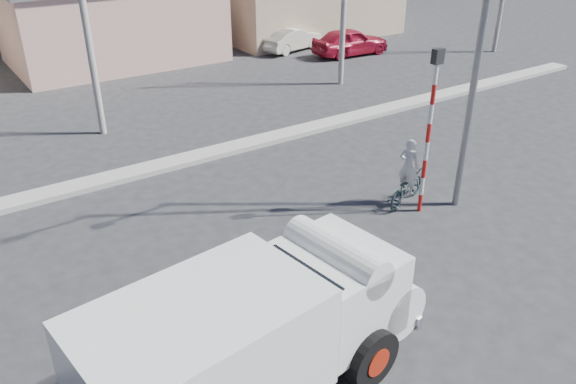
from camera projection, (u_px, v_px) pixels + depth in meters
ground_plane at (367, 277)px, 12.47m from camera, size 120.00×120.00×0.00m
median at (203, 155)px, 18.29m from camera, size 40.00×0.80×0.16m
truck at (263, 330)px, 8.96m from camera, size 6.08×2.88×2.43m
bicycle at (406, 187)px, 15.38m from camera, size 1.87×1.14×0.93m
cyclist at (408, 177)px, 15.23m from camera, size 0.54×0.67×1.58m
car_cream at (291, 39)px, 31.23m from camera, size 4.09×2.27×1.28m
car_red at (350, 41)px, 30.28m from camera, size 4.39×2.03×1.46m
traffic_pole at (430, 120)px, 13.98m from camera, size 0.28×0.18×4.36m
streetlight at (479, 20)px, 13.14m from camera, size 2.34×0.22×9.00m
building_row at (94, 21)px, 28.16m from camera, size 37.80×7.30×4.44m
utility_poles at (226, 3)px, 21.02m from camera, size 35.40×0.24×8.00m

